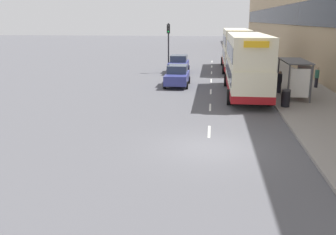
{
  "coord_description": "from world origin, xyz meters",
  "views": [
    {
      "loc": [
        0.06,
        -15.18,
        5.3
      ],
      "look_at": [
        -3.47,
        14.61,
        -2.59
      ],
      "focal_mm": 40.0,
      "sensor_mm": 36.0,
      "label": 1
    }
  ],
  "objects_px": {
    "pedestrian_at_shelter": "(280,82)",
    "pedestrian_1": "(317,77)",
    "car_1": "(177,76)",
    "double_decker_bus_near": "(247,63)",
    "double_decker_bus_ahead": "(236,48)",
    "traffic_light_far_kerb": "(168,40)",
    "litter_bin": "(286,98)",
    "pedestrian_2": "(300,81)",
    "bus_shelter": "(298,72)",
    "car_0": "(179,64)"
  },
  "relations": [
    {
      "from": "pedestrian_at_shelter",
      "to": "pedestrian_1",
      "type": "distance_m",
      "value": 4.19
    },
    {
      "from": "car_1",
      "to": "pedestrian_1",
      "type": "distance_m",
      "value": 10.94
    },
    {
      "from": "double_decker_bus_near",
      "to": "pedestrian_1",
      "type": "xyz_separation_m",
      "value": [
        5.69,
        3.05,
        -1.34
      ]
    },
    {
      "from": "car_1",
      "to": "pedestrian_at_shelter",
      "type": "relative_size",
      "value": 2.71
    },
    {
      "from": "double_decker_bus_ahead",
      "to": "traffic_light_far_kerb",
      "type": "xyz_separation_m",
      "value": [
        -6.89,
        -3.17,
        1.04
      ]
    },
    {
      "from": "double_decker_bus_near",
      "to": "car_1",
      "type": "height_order",
      "value": "double_decker_bus_near"
    },
    {
      "from": "pedestrian_at_shelter",
      "to": "litter_bin",
      "type": "relative_size",
      "value": 1.51
    },
    {
      "from": "litter_bin",
      "to": "traffic_light_far_kerb",
      "type": "relative_size",
      "value": 0.21
    },
    {
      "from": "pedestrian_2",
      "to": "litter_bin",
      "type": "bearing_deg",
      "value": -111.11
    },
    {
      "from": "bus_shelter",
      "to": "double_decker_bus_ahead",
      "type": "relative_size",
      "value": 0.38
    },
    {
      "from": "litter_bin",
      "to": "traffic_light_far_kerb",
      "type": "height_order",
      "value": "traffic_light_far_kerb"
    },
    {
      "from": "double_decker_bus_near",
      "to": "litter_bin",
      "type": "relative_size",
      "value": 10.28
    },
    {
      "from": "pedestrian_1",
      "to": "pedestrian_2",
      "type": "height_order",
      "value": "pedestrian_2"
    },
    {
      "from": "double_decker_bus_near",
      "to": "litter_bin",
      "type": "xyz_separation_m",
      "value": [
        2.08,
        -4.08,
        -1.62
      ]
    },
    {
      "from": "double_decker_bus_ahead",
      "to": "traffic_light_far_kerb",
      "type": "height_order",
      "value": "traffic_light_far_kerb"
    },
    {
      "from": "car_1",
      "to": "traffic_light_far_kerb",
      "type": "xyz_separation_m",
      "value": [
        -1.63,
        7.66,
        2.48
      ]
    },
    {
      "from": "double_decker_bus_ahead",
      "to": "car_0",
      "type": "distance_m",
      "value": 6.66
    },
    {
      "from": "bus_shelter",
      "to": "pedestrian_2",
      "type": "distance_m",
      "value": 2.34
    },
    {
      "from": "car_0",
      "to": "pedestrian_at_shelter",
      "type": "relative_size",
      "value": 2.87
    },
    {
      "from": "double_decker_bus_near",
      "to": "pedestrian_1",
      "type": "relative_size",
      "value": 6.85
    },
    {
      "from": "car_1",
      "to": "pedestrian_at_shelter",
      "type": "distance_m",
      "value": 8.21
    },
    {
      "from": "car_1",
      "to": "pedestrian_2",
      "type": "distance_m",
      "value": 9.55
    },
    {
      "from": "pedestrian_at_shelter",
      "to": "pedestrian_1",
      "type": "bearing_deg",
      "value": 39.02
    },
    {
      "from": "double_decker_bus_near",
      "to": "traffic_light_far_kerb",
      "type": "bearing_deg",
      "value": 122.06
    },
    {
      "from": "car_1",
      "to": "pedestrian_1",
      "type": "xyz_separation_m",
      "value": [
        10.93,
        -0.26,
        0.11
      ]
    },
    {
      "from": "car_0",
      "to": "pedestrian_1",
      "type": "relative_size",
      "value": 2.9
    },
    {
      "from": "pedestrian_1",
      "to": "traffic_light_far_kerb",
      "type": "relative_size",
      "value": 0.32
    },
    {
      "from": "bus_shelter",
      "to": "double_decker_bus_near",
      "type": "distance_m",
      "value": 3.52
    },
    {
      "from": "double_decker_bus_ahead",
      "to": "car_0",
      "type": "relative_size",
      "value": 2.45
    },
    {
      "from": "car_0",
      "to": "pedestrian_2",
      "type": "xyz_separation_m",
      "value": [
        9.84,
        -10.43,
        0.11
      ]
    },
    {
      "from": "car_1",
      "to": "pedestrian_1",
      "type": "height_order",
      "value": "pedestrian_1"
    },
    {
      "from": "double_decker_bus_ahead",
      "to": "car_1",
      "type": "height_order",
      "value": "double_decker_bus_ahead"
    },
    {
      "from": "double_decker_bus_ahead",
      "to": "traffic_light_far_kerb",
      "type": "relative_size",
      "value": 2.27
    },
    {
      "from": "car_0",
      "to": "pedestrian_2",
      "type": "bearing_deg",
      "value": 133.33
    },
    {
      "from": "double_decker_bus_near",
      "to": "car_0",
      "type": "distance_m",
      "value": 12.81
    },
    {
      "from": "pedestrian_at_shelter",
      "to": "traffic_light_far_kerb",
      "type": "bearing_deg",
      "value": 131.39
    },
    {
      "from": "double_decker_bus_ahead",
      "to": "pedestrian_1",
      "type": "height_order",
      "value": "double_decker_bus_ahead"
    },
    {
      "from": "traffic_light_far_kerb",
      "to": "double_decker_bus_near",
      "type": "bearing_deg",
      "value": -57.94
    },
    {
      "from": "double_decker_bus_ahead",
      "to": "traffic_light_far_kerb",
      "type": "bearing_deg",
      "value": -155.31
    },
    {
      "from": "double_decker_bus_near",
      "to": "traffic_light_far_kerb",
      "type": "distance_m",
      "value": 12.99
    },
    {
      "from": "car_0",
      "to": "pedestrian_at_shelter",
      "type": "xyz_separation_m",
      "value": [
        8.28,
        -10.9,
        0.08
      ]
    },
    {
      "from": "car_0",
      "to": "traffic_light_far_kerb",
      "type": "bearing_deg",
      "value": 18.03
    },
    {
      "from": "double_decker_bus_ahead",
      "to": "car_1",
      "type": "relative_size",
      "value": 2.61
    },
    {
      "from": "pedestrian_1",
      "to": "litter_bin",
      "type": "distance_m",
      "value": 7.99
    },
    {
      "from": "double_decker_bus_ahead",
      "to": "pedestrian_2",
      "type": "height_order",
      "value": "double_decker_bus_ahead"
    },
    {
      "from": "double_decker_bus_ahead",
      "to": "pedestrian_at_shelter",
      "type": "xyz_separation_m",
      "value": [
        2.42,
        -13.73,
        -1.33
      ]
    },
    {
      "from": "double_decker_bus_near",
      "to": "car_1",
      "type": "xyz_separation_m",
      "value": [
        -5.24,
        3.31,
        -1.45
      ]
    },
    {
      "from": "double_decker_bus_ahead",
      "to": "pedestrian_at_shelter",
      "type": "relative_size",
      "value": 7.05
    },
    {
      "from": "traffic_light_far_kerb",
      "to": "litter_bin",
      "type": "bearing_deg",
      "value": -59.27
    },
    {
      "from": "pedestrian_2",
      "to": "bus_shelter",
      "type": "bearing_deg",
      "value": -108.68
    }
  ]
}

